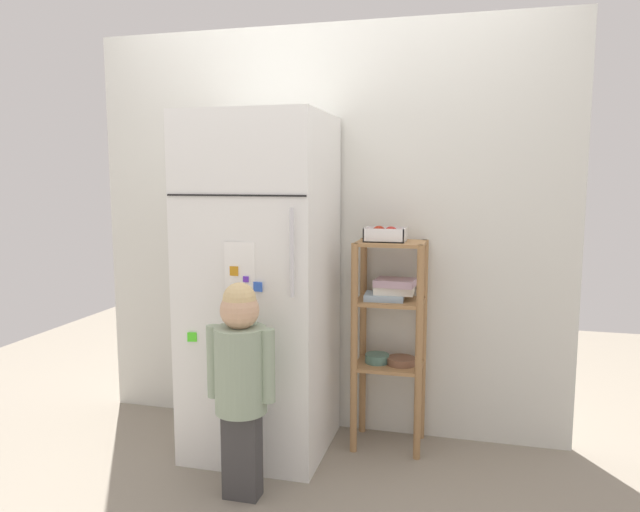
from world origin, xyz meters
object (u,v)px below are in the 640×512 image
Objects in this scene: refrigerator at (261,286)px; pantry_shelf_unit at (390,321)px; fruit_bin at (385,235)px; child_standing at (241,369)px.

refrigerator is 1.58× the size of pantry_shelf_unit.
pantry_shelf_unit is (0.64, 0.18, -0.19)m from refrigerator.
pantry_shelf_unit is at bearing 15.63° from refrigerator.
fruit_bin reaches higher than pantry_shelf_unit.
fruit_bin is (0.52, 0.66, 0.54)m from child_standing.
refrigerator is at bearing -165.17° from fruit_bin.
pantry_shelf_unit is (0.55, 0.68, 0.09)m from child_standing.
fruit_bin is (0.61, 0.16, 0.26)m from refrigerator.
pantry_shelf_unit is at bearing 29.71° from fruit_bin.
child_standing is at bearing -128.31° from fruit_bin.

